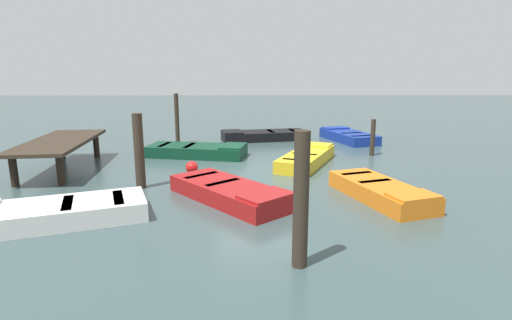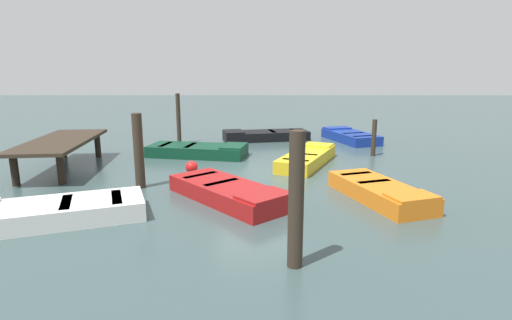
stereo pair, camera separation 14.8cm
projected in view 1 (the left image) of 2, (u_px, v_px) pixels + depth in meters
ground_plane at (256, 171)px, 12.50m from camera, size 80.00×80.00×0.00m
dock_segment at (60, 144)px, 12.47m from camera, size 4.67×2.18×0.95m
rowboat_white at (52, 213)px, 8.19m from camera, size 2.56×3.86×0.46m
rowboat_red at (230, 192)px, 9.61m from camera, size 3.35×3.16×0.46m
rowboat_yellow at (307, 158)px, 13.41m from camera, size 3.63×2.40×0.46m
rowboat_dark_green at (197, 150)px, 14.61m from camera, size 2.03×3.71×0.46m
rowboat_orange at (381, 191)px, 9.69m from camera, size 3.17×2.02×0.46m
rowboat_black at (264, 135)px, 18.05m from camera, size 2.09×3.96×0.46m
rowboat_blue at (348, 136)px, 17.84m from camera, size 3.34×2.17×0.46m
mooring_piling_far_left at (139, 151)px, 10.49m from camera, size 0.26×0.26×1.98m
mooring_piling_near_left at (177, 119)px, 17.06m from camera, size 0.18×0.18×2.12m
mooring_piling_far_right at (373, 138)px, 14.64m from camera, size 0.17×0.17×1.34m
mooring_piling_near_right at (301, 201)px, 6.19m from camera, size 0.24×0.24×2.18m
marker_buoy at (192, 168)px, 11.69m from camera, size 0.36×0.36×0.48m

